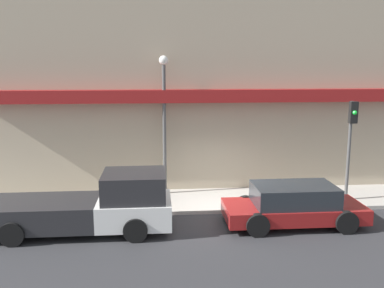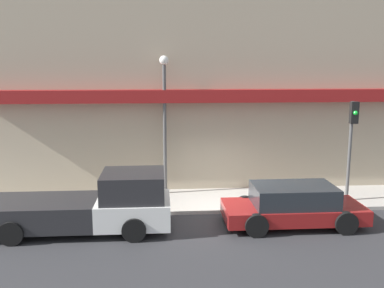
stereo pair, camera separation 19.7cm
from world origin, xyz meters
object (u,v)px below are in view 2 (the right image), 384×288
(pickup_truck, at_px, (92,206))
(parked_car, at_px, (293,205))
(traffic_light, at_px, (352,133))
(fire_hydrant, at_px, (272,193))
(street_lamp, at_px, (165,109))

(pickup_truck, distance_m, parked_car, 6.49)
(parked_car, relative_size, traffic_light, 1.21)
(parked_car, bearing_deg, traffic_light, 37.01)
(fire_hydrant, relative_size, traffic_light, 0.19)
(pickup_truck, bearing_deg, traffic_light, 13.64)
(pickup_truck, xyz_separation_m, traffic_light, (9.21, 1.96, 1.89))
(traffic_light, bearing_deg, pickup_truck, -167.98)
(parked_car, distance_m, street_lamp, 6.12)
(parked_car, height_order, fire_hydrant, parked_car)
(fire_hydrant, relative_size, street_lamp, 0.13)
(pickup_truck, distance_m, fire_hydrant, 6.60)
(pickup_truck, relative_size, fire_hydrant, 8.18)
(fire_hydrant, xyz_separation_m, traffic_light, (2.92, -0.01, 2.23))
(pickup_truck, relative_size, street_lamp, 1.06)
(fire_hydrant, distance_m, traffic_light, 3.68)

